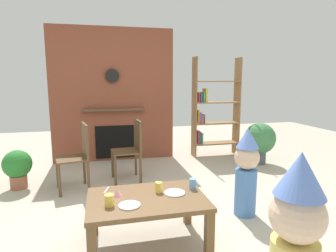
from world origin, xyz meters
The scene contains 17 objects.
ground_plane centered at (0.00, 0.00, 0.00)m, with size 12.00×12.00×0.00m, color #BCB29E.
brick_fireplace_feature centered at (-0.36, 2.60, 1.19)m, with size 2.20×0.28×2.40m.
bookshelf centered at (1.49, 2.40, 0.88)m, with size 0.90×0.28×1.90m.
coffee_table centered at (-0.22, -0.35, 0.39)m, with size 1.03×0.70×0.46m.
paper_cup_near_left centered at (-0.10, -0.27, 0.50)m, with size 0.06×0.06×0.10m, color #F2CC4C.
paper_cup_near_right centered at (0.23, -0.26, 0.51)m, with size 0.06×0.06×0.10m, color #669EE0.
paper_cup_center centered at (-0.55, -0.45, 0.50)m, with size 0.08×0.08×0.10m, color #F2CC4C.
paper_plate_front centered at (0.04, -0.33, 0.46)m, with size 0.19×0.19×0.01m, color white.
paper_plate_rear centered at (-0.39, -0.49, 0.46)m, with size 0.18×0.18×0.01m, color white.
birthday_cake_slice centered at (-0.48, -0.27, 0.49)m, with size 0.10×0.10×0.07m, color pink.
table_fork centered at (-0.56, -0.11, 0.46)m, with size 0.15×0.02×0.01m, color silver.
child_with_cone_hat centered at (0.44, -1.44, 0.58)m, with size 0.30×0.30×1.10m.
child_in_pink centered at (0.93, -0.01, 0.51)m, with size 0.27×0.27×0.97m.
dining_chair_left centered at (-0.90, 1.19, 0.51)m, with size 0.47×0.47×0.90m.
dining_chair_middle centered at (-0.16, 1.40, 0.51)m, with size 0.43×0.43×0.90m.
potted_plant_tall centered at (2.13, 1.70, 0.43)m, with size 0.54×0.54×0.73m.
potted_plant_short centered at (-1.72, 1.41, 0.31)m, with size 0.38×0.38×0.53m.
Camera 1 is at (-0.58, -2.69, 1.47)m, focal length 30.29 mm.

